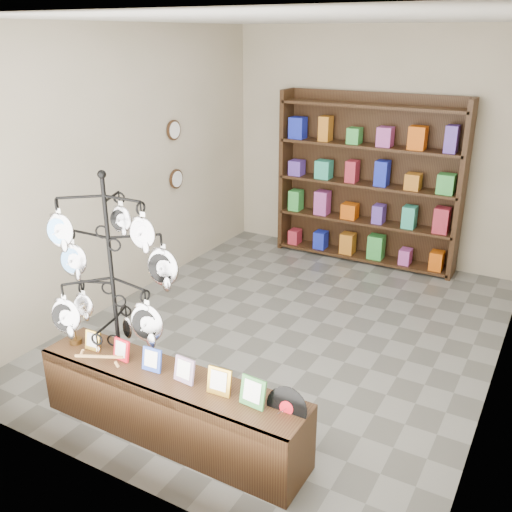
{
  "coord_description": "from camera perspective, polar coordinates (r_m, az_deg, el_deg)",
  "views": [
    {
      "loc": [
        2.29,
        -4.75,
        2.89
      ],
      "look_at": [
        0.18,
        -1.0,
        1.2
      ],
      "focal_mm": 40.0,
      "sensor_mm": 36.0,
      "label": 1
    }
  ],
  "objects": [
    {
      "name": "ground",
      "position": [
        6.02,
        3.21,
        -7.33
      ],
      "size": [
        5.0,
        5.0,
        0.0
      ],
      "primitive_type": "plane",
      "color": "slate",
      "rests_on": "ground"
    },
    {
      "name": "room_envelope",
      "position": [
        5.38,
        3.61,
        10.23
      ],
      "size": [
        5.0,
        5.0,
        5.0
      ],
      "color": "#BCAD97",
      "rests_on": "ground"
    },
    {
      "name": "display_tree",
      "position": [
        4.48,
        -14.2,
        -2.17
      ],
      "size": [
        1.07,
        1.07,
        1.99
      ],
      "rotation": [
        0.0,
        0.0,
        0.37
      ],
      "color": "black",
      "rests_on": "ground"
    },
    {
      "name": "front_shelf",
      "position": [
        4.48,
        -8.53,
        -14.59
      ],
      "size": [
        2.2,
        0.47,
        0.78
      ],
      "rotation": [
        0.0,
        0.0,
        -0.01
      ],
      "color": "black",
      "rests_on": "ground"
    },
    {
      "name": "back_shelving",
      "position": [
        7.64,
        11.09,
        6.93
      ],
      "size": [
        2.42,
        0.36,
        2.2
      ],
      "color": "black",
      "rests_on": "ground"
    },
    {
      "name": "wall_clocks",
      "position": [
        7.14,
        -8.11,
        9.98
      ],
      "size": [
        0.03,
        0.24,
        0.84
      ],
      "color": "black",
      "rests_on": "ground"
    }
  ]
}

